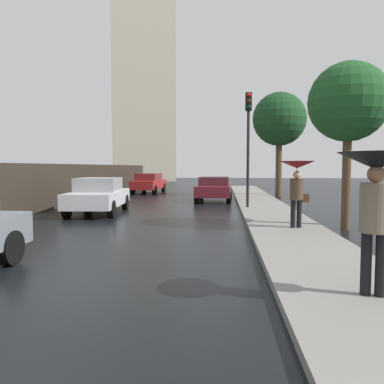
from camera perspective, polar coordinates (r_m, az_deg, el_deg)
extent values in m
cube|color=gray|center=(5.58, 24.69, -15.36)|extent=(2.20, 60.00, 0.14)
cube|color=maroon|center=(20.68, 3.35, 0.26)|extent=(1.96, 3.93, 0.56)
cube|color=#461C22|center=(20.81, 3.38, 1.67)|extent=(1.66, 1.96, 0.45)
cylinder|color=black|center=(22.03, 1.42, -0.26)|extent=(0.25, 0.63, 0.62)
cylinder|color=black|center=(21.93, 5.71, -0.29)|extent=(0.25, 0.63, 0.62)
cylinder|color=black|center=(19.51, 0.68, -0.78)|extent=(0.25, 0.63, 0.62)
cylinder|color=black|center=(19.39, 5.53, -0.82)|extent=(0.25, 0.63, 0.62)
cylinder|color=black|center=(8.05, -25.64, -7.58)|extent=(0.23, 0.66, 0.66)
cube|color=maroon|center=(27.36, -6.50, 1.16)|extent=(1.90, 4.38, 0.59)
cube|color=maroon|center=(27.29, -6.53, 2.28)|extent=(1.59, 2.40, 0.49)
cylinder|color=black|center=(25.83, -5.65, 0.35)|extent=(0.26, 0.66, 0.65)
cylinder|color=black|center=(26.23, -8.87, 0.37)|extent=(0.26, 0.66, 0.65)
cylinder|color=black|center=(28.57, -4.30, 0.69)|extent=(0.26, 0.66, 0.65)
cylinder|color=black|center=(28.94, -7.24, 0.71)|extent=(0.26, 0.66, 0.65)
cube|color=silver|center=(15.71, -13.88, -0.90)|extent=(2.10, 4.35, 0.58)
cube|color=gray|center=(15.73, -13.86, 1.12)|extent=(1.71, 2.03, 0.53)
cylinder|color=black|center=(14.20, -12.02, -2.54)|extent=(0.27, 0.66, 0.65)
cylinder|color=black|center=(14.63, -18.32, -2.46)|extent=(0.27, 0.66, 0.65)
cylinder|color=black|center=(16.92, -10.02, -1.50)|extent=(0.27, 0.66, 0.65)
cylinder|color=black|center=(17.29, -15.38, -1.47)|extent=(0.27, 0.66, 0.65)
cylinder|color=black|center=(5.69, 24.70, -9.75)|extent=(0.14, 0.14, 0.86)
cylinder|color=black|center=(5.71, 26.52, -9.75)|extent=(0.14, 0.14, 0.86)
cylinder|color=#726651|center=(5.58, 25.84, -2.14)|extent=(0.40, 0.40, 0.66)
sphere|color=#8C6647|center=(5.55, 25.97, 2.44)|extent=(0.23, 0.23, 0.23)
cylinder|color=#4C4C51|center=(5.55, 25.94, 1.30)|extent=(0.02, 0.02, 0.80)
cone|color=black|center=(5.55, 26.02, 4.23)|extent=(1.00, 1.00, 0.23)
cylinder|color=black|center=(11.24, 15.80, -3.16)|extent=(0.14, 0.14, 0.79)
cylinder|color=black|center=(11.17, 14.96, -3.18)|extent=(0.14, 0.14, 0.79)
cylinder|color=#4C3828|center=(11.14, 15.44, 0.41)|extent=(0.37, 0.37, 0.61)
sphere|color=tan|center=(11.12, 15.48, 2.53)|extent=(0.21, 0.21, 0.21)
cube|color=#3F2314|center=(11.26, 16.66, -0.88)|extent=(0.22, 0.14, 0.24)
cylinder|color=#4C4C51|center=(11.12, 15.48, 2.30)|extent=(0.02, 0.02, 0.86)
cone|color=maroon|center=(11.12, 15.51, 3.98)|extent=(0.98, 0.98, 0.21)
cylinder|color=black|center=(16.40, 8.42, 4.89)|extent=(0.12, 0.12, 4.11)
cube|color=black|center=(16.63, 8.50, 13.28)|extent=(0.26, 0.26, 0.75)
sphere|color=red|center=(16.50, 8.55, 14.24)|extent=(0.17, 0.17, 0.17)
sphere|color=#392405|center=(16.46, 8.54, 13.38)|extent=(0.17, 0.17, 0.17)
sphere|color=black|center=(16.42, 8.53, 12.52)|extent=(0.17, 0.17, 0.17)
cylinder|color=#4C3823|center=(12.07, 22.18, 1.66)|extent=(0.25, 0.25, 2.95)
sphere|color=#1E5123|center=(12.21, 22.45, 12.43)|extent=(2.31, 2.31, 2.31)
cylinder|color=#4C3823|center=(24.35, 12.90, 3.63)|extent=(0.38, 0.38, 3.67)
sphere|color=#19421E|center=(24.53, 13.00, 10.64)|extent=(3.31, 3.31, 3.31)
cube|color=beige|center=(55.51, -7.15, 14.38)|extent=(10.08, 12.70, 24.20)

